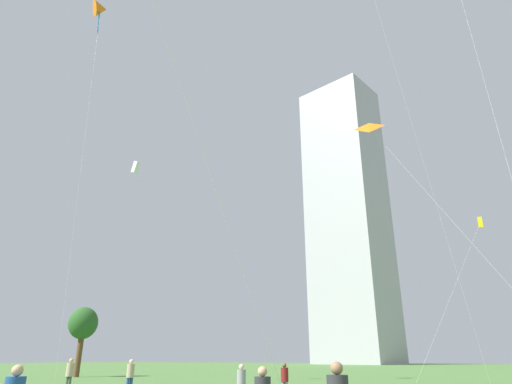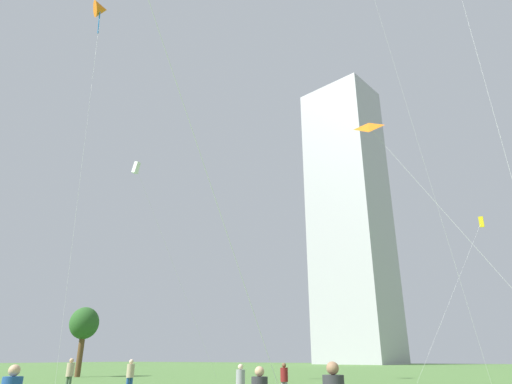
% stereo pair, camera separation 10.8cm
% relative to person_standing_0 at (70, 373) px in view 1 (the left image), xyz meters
% --- Properties ---
extents(person_standing_0, '(0.39, 0.39, 1.74)m').
position_rel_person_standing_0_xyz_m(person_standing_0, '(0.00, 0.00, 0.00)').
color(person_standing_0, '#3F593F').
rests_on(person_standing_0, ground).
extents(person_standing_3, '(0.34, 0.34, 1.55)m').
position_rel_person_standing_0_xyz_m(person_standing_3, '(11.34, -1.10, -0.11)').
color(person_standing_3, tan).
rests_on(person_standing_3, ground).
extents(person_standing_5, '(0.38, 0.38, 1.69)m').
position_rel_person_standing_0_xyz_m(person_standing_5, '(3.36, 1.02, -0.03)').
color(person_standing_5, '#1E478C').
rests_on(person_standing_5, ground).
extents(person_standing_6, '(0.34, 0.34, 1.55)m').
position_rel_person_standing_0_xyz_m(person_standing_6, '(11.27, 2.76, -0.11)').
color(person_standing_6, gray).
rests_on(person_standing_6, ground).
extents(kite_flying_0, '(6.20, 10.03, 14.79)m').
position_rel_person_standing_0_xyz_m(kite_flying_0, '(19.43, 29.96, 13.12)').
color(kite_flying_0, silver).
rests_on(kite_flying_0, ground).
extents(kite_flying_2, '(8.67, 1.84, 14.34)m').
position_rel_person_standing_0_xyz_m(kite_flying_2, '(15.75, 5.08, 12.68)').
color(kite_flying_2, silver).
rests_on(kite_flying_2, ground).
extents(kite_flying_5, '(3.54, 1.93, 31.35)m').
position_rel_person_standing_0_xyz_m(kite_flying_5, '(-5.98, 2.57, 29.46)').
color(kite_flying_5, silver).
rests_on(kite_flying_5, ground).
extents(kite_flying_6, '(2.24, 10.64, 17.79)m').
position_rel_person_standing_0_xyz_m(kite_flying_6, '(-5.45, 8.21, 16.08)').
color(kite_flying_6, silver).
rests_on(kite_flying_6, ground).
extents(park_tree_0, '(2.85, 2.85, 6.59)m').
position_rel_person_standing_0_xyz_m(park_tree_0, '(-17.07, 14.24, 3.89)').
color(park_tree_0, brown).
rests_on(park_tree_0, ground).
extents(distant_highrise_0, '(24.25, 20.70, 86.67)m').
position_rel_person_standing_0_xyz_m(distant_highrise_0, '(-19.13, 109.50, 42.33)').
color(distant_highrise_0, '#A8A8AD').
rests_on(distant_highrise_0, ground).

